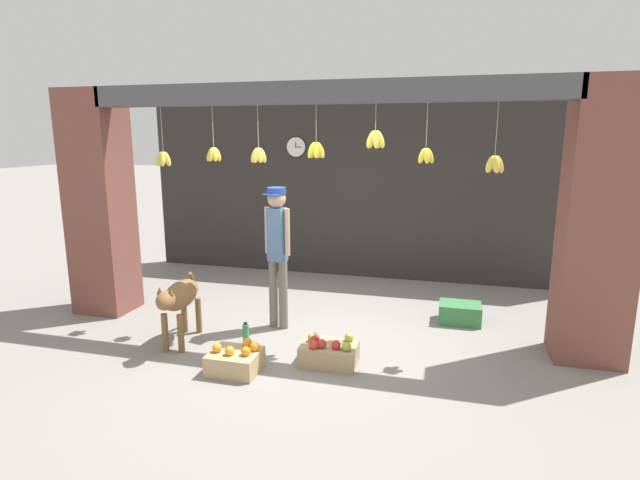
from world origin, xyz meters
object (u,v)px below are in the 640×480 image
object	(u,v)px
water_bottle	(246,334)
wall_clock	(296,147)
dog	(179,298)
produce_box_green	(460,313)
fruit_crate_oranges	(235,360)
shopkeeper	(277,245)
fruit_crate_apples	(329,352)

from	to	relation	value
water_bottle	wall_clock	size ratio (longest dim) A/B	0.79
dog	produce_box_green	bearing A→B (deg)	107.23
fruit_crate_oranges	water_bottle	distance (m)	0.67
fruit_crate_oranges	produce_box_green	size ratio (longest dim) A/B	0.96
shopkeeper	fruit_crate_oranges	world-z (taller)	shopkeeper
fruit_crate_apples	shopkeeper	bearing A→B (deg)	135.52
dog	water_bottle	bearing A→B (deg)	93.96
shopkeeper	fruit_crate_oranges	distance (m)	1.56
fruit_crate_oranges	water_bottle	xyz separation A→B (m)	(-0.16, 0.65, 0.01)
fruit_crate_oranges	wall_clock	world-z (taller)	wall_clock
shopkeeper	produce_box_green	bearing A→B (deg)	-149.18
produce_box_green	wall_clock	bearing A→B (deg)	147.28
fruit_crate_oranges	fruit_crate_apples	world-z (taller)	fruit_crate_apples
fruit_crate_oranges	wall_clock	distance (m)	4.30
dog	fruit_crate_apples	bearing A→B (deg)	78.94
shopkeeper	water_bottle	distance (m)	1.12
shopkeeper	fruit_crate_apples	size ratio (longest dim) A/B	3.03
fruit_crate_oranges	produce_box_green	bearing A→B (deg)	41.95
water_bottle	wall_clock	distance (m)	3.73
fruit_crate_oranges	dog	bearing A→B (deg)	151.30
fruit_crate_apples	produce_box_green	xyz separation A→B (m)	(1.34, 1.58, -0.00)
water_bottle	produce_box_green	bearing A→B (deg)	29.44
fruit_crate_oranges	fruit_crate_apples	bearing A→B (deg)	25.18
dog	wall_clock	bearing A→B (deg)	164.80
fruit_crate_oranges	wall_clock	xyz separation A→B (m)	(-0.51, 3.75, 2.04)
dog	water_bottle	world-z (taller)	dog
dog	water_bottle	distance (m)	0.86
shopkeeper	produce_box_green	size ratio (longest dim) A/B	3.36
fruit_crate_apples	wall_clock	xyz separation A→B (m)	(-1.39, 3.34, 2.03)
fruit_crate_oranges	produce_box_green	xyz separation A→B (m)	(2.22, 1.99, 0.01)
shopkeeper	fruit_crate_oranges	bearing A→B (deg)	100.75
produce_box_green	wall_clock	xyz separation A→B (m)	(-2.73, 1.76, 2.04)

